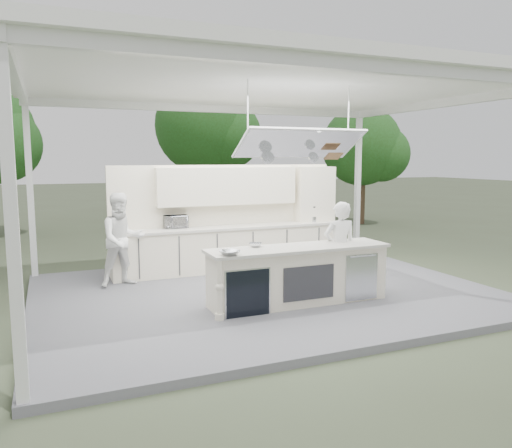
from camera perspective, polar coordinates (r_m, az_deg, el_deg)
name	(u,v)px	position (r m, az deg, el deg)	size (l,w,h in m)	color
ground	(266,297)	(9.19, 1.10, -8.34)	(90.00, 90.00, 0.00)	#404B33
stage_deck	(266,294)	(9.18, 1.10, -7.98)	(8.00, 6.00, 0.12)	#58585D
tent	(267,88)	(8.91, 1.21, 15.25)	(8.20, 6.20, 3.86)	white
demo_island	(298,275)	(8.32, 4.78, -5.82)	(3.10, 0.79, 0.95)	white
back_counter	(230,248)	(10.78, -2.97, -2.72)	(5.08, 0.72, 0.95)	white
back_wall_unit	(246,201)	(11.01, -1.20, 2.63)	(5.05, 0.48, 2.25)	white
tree_cluster	(150,136)	(18.20, -12.04, 9.81)	(19.55, 9.40, 5.85)	#493924
head_chef	(340,248)	(8.89, 9.53, -2.76)	(0.60, 0.39, 1.65)	white
sous_chef	(122,239)	(9.69, -15.04, -1.72)	(0.85, 0.67, 1.76)	white
toaster_oven	(175,221)	(10.53, -9.20, 0.29)	(0.48, 0.33, 0.27)	silver
bowl_large	(230,253)	(7.50, -3.04, -3.29)	(0.30, 0.30, 0.07)	#ACAEB3
bowl_small	(256,245)	(8.18, -0.06, -2.40)	(0.21, 0.21, 0.07)	silver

